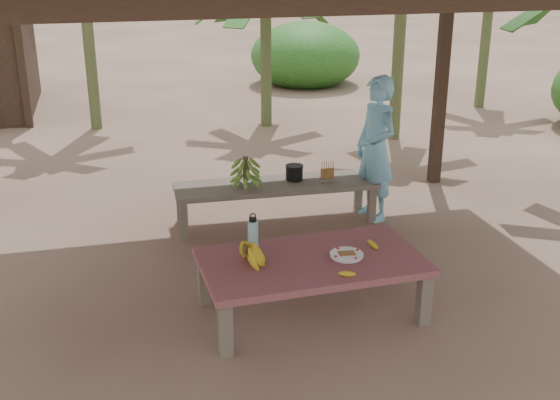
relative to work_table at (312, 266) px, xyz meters
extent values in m
plane|color=brown|center=(-0.28, 0.58, -0.43)|extent=(80.00, 80.00, 0.00)
cube|color=black|center=(2.52, 2.88, 0.92)|extent=(0.13, 0.13, 2.70)
cube|color=brown|center=(-0.80, -0.45, -0.21)|extent=(0.10, 0.10, 0.44)
cube|color=brown|center=(0.84, -0.39, -0.21)|extent=(0.10, 0.10, 0.44)
cube|color=brown|center=(-0.84, 0.39, -0.21)|extent=(0.10, 0.10, 0.44)
cube|color=brown|center=(0.80, 0.45, -0.21)|extent=(0.10, 0.10, 0.44)
cube|color=maroon|center=(0.00, 0.00, 0.04)|extent=(1.84, 1.07, 0.06)
cube|color=brown|center=(-0.84, 1.84, -0.23)|extent=(0.08, 0.08, 0.40)
cube|color=brown|center=(1.22, 1.77, -0.23)|extent=(0.08, 0.08, 0.40)
cube|color=brown|center=(-0.82, 2.30, -0.23)|extent=(0.08, 0.08, 0.40)
cube|color=brown|center=(1.24, 2.23, -0.23)|extent=(0.08, 0.08, 0.40)
cube|color=brown|center=(0.20, 2.03, -0.01)|extent=(2.22, 0.67, 0.05)
cylinder|color=white|center=(0.28, -0.04, 0.07)|extent=(0.25, 0.25, 0.01)
cylinder|color=white|center=(0.28, -0.04, 0.09)|extent=(0.28, 0.28, 0.02)
cube|color=brown|center=(0.28, -0.04, 0.09)|extent=(0.15, 0.11, 0.02)
ellipsoid|color=yellow|center=(0.17, -0.38, 0.09)|extent=(0.15, 0.05, 0.04)
ellipsoid|color=yellow|center=(0.57, 0.10, 0.09)|extent=(0.09, 0.16, 0.04)
cylinder|color=#3DA8BE|center=(-0.42, 0.30, 0.19)|extent=(0.09, 0.09, 0.25)
cylinder|color=black|center=(-0.42, 0.30, 0.33)|extent=(0.06, 0.06, 0.03)
torus|color=black|center=(-0.42, 0.30, 0.36)|extent=(0.06, 0.01, 0.06)
cylinder|color=black|center=(0.43, 2.10, 0.10)|extent=(0.19, 0.19, 0.16)
imported|color=#75BEDD|center=(1.29, 1.90, 0.37)|extent=(0.51, 0.66, 1.60)
cylinder|color=#596638|center=(2.83, 4.95, 1.22)|extent=(0.18, 0.18, 3.32)
cylinder|color=#596638|center=(1.07, 6.23, 0.81)|extent=(0.18, 0.18, 2.49)
cylinder|color=#596638|center=(-1.70, 6.73, 1.36)|extent=(0.18, 0.18, 3.59)
cylinder|color=#596638|center=(5.24, 6.61, 1.02)|extent=(0.18, 0.18, 2.92)
camera|label=1|loc=(-1.52, -4.97, 2.51)|focal=45.00mm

